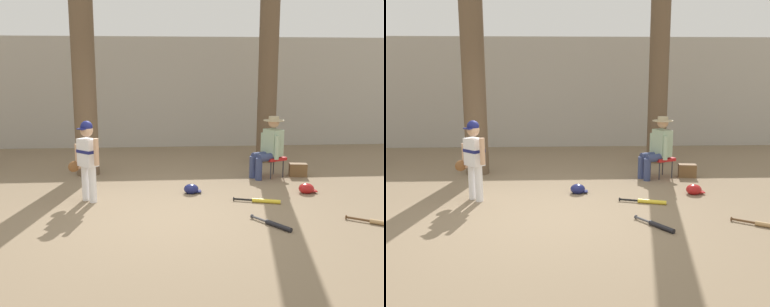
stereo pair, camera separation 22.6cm
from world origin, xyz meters
The scene contains 13 objects.
ground_plane centered at (0.00, 0.00, 0.00)m, with size 60.00×60.00×0.00m, color #7F6B51.
concrete_back_wall centered at (0.00, 5.94, 1.48)m, with size 18.00×0.36×2.96m, color #ADA89E.
tree_near_player centered at (-1.48, 2.67, 2.26)m, with size 0.76×0.76×5.32m.
tree_behind_spectator centered at (2.42, 3.66, 2.53)m, with size 0.58×0.58×5.61m.
young_ballplayer centered at (-1.19, 0.81, 0.74)m, with size 0.57×0.44×1.31m.
folding_stool centered at (2.19, 2.18, 0.36)m, with size 0.52×0.52×0.41m.
seated_spectator centered at (2.10, 2.14, 0.64)m, with size 0.67×0.55×1.20m.
handbag_beside_stool centered at (2.71, 2.17, 0.13)m, with size 0.34×0.18×0.26m, color brown.
bat_wood_tan centered at (2.99, -0.64, 0.03)m, with size 0.69×0.51×0.07m.
bat_yellow_trainer centered at (1.59, 0.50, 0.03)m, with size 0.74×0.29×0.07m.
bat_black_composite centered at (1.51, -0.58, 0.03)m, with size 0.45×0.62×0.07m.
batting_helmet_red centered at (2.48, 1.00, 0.08)m, with size 0.31×0.24×0.18m.
batting_helmet_navy centered at (0.50, 1.14, 0.07)m, with size 0.30×0.23×0.17m.
Camera 2 is at (0.19, -5.98, 2.07)m, focal length 40.14 mm.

